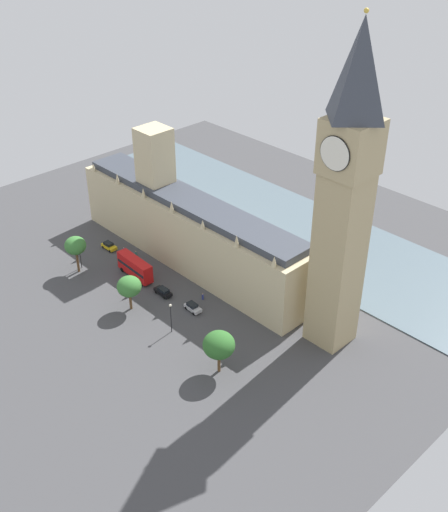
{
  "coord_description": "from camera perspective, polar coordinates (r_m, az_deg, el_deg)",
  "views": [
    {
      "loc": [
        79.15,
        95.38,
        79.7
      ],
      "look_at": [
        1.0,
        14.04,
        8.96
      ],
      "focal_mm": 43.95,
      "sensor_mm": 36.0,
      "label": 1
    }
  ],
  "objects": [
    {
      "name": "plane_tree_leading",
      "position": [
        144.69,
        -13.38,
        0.91
      ],
      "size": [
        4.87,
        4.87,
        9.01
      ],
      "color": "brown",
      "rests_on": "ground"
    },
    {
      "name": "car_silver_by_river_gate",
      "position": [
        131.83,
        -2.86,
        -4.67
      ],
      "size": [
        2.05,
        4.1,
        1.74
      ],
      "rotation": [
        0.0,
        0.0,
        -0.05
      ],
      "color": "#B7B7BC",
      "rests_on": "ground"
    },
    {
      "name": "pedestrian_kerbside",
      "position": [
        135.12,
        -1.95,
        -3.72
      ],
      "size": [
        0.63,
        0.56,
        1.49
      ],
      "rotation": [
        0.0,
        0.0,
        2.05
      ],
      "color": "navy",
      "rests_on": "ground"
    },
    {
      "name": "plane_tree_corner",
      "position": [
        130.92,
        -8.63,
        -2.76
      ],
      "size": [
        5.12,
        5.12,
        7.88
      ],
      "color": "brown",
      "rests_on": "ground"
    },
    {
      "name": "parliament_building",
      "position": [
        144.73,
        -3.33,
        2.67
      ],
      "size": [
        11.77,
        67.11,
        29.61
      ],
      "color": "#CCBA8E",
      "rests_on": "ground"
    },
    {
      "name": "plane_tree_under_trees",
      "position": [
        113.85,
        -0.47,
        -8.11
      ],
      "size": [
        5.92,
        5.92,
        8.76
      ],
      "color": "brown",
      "rests_on": "ground"
    },
    {
      "name": "street_lamp_slot_11",
      "position": [
        147.38,
        -13.0,
        0.27
      ],
      "size": [
        0.56,
        0.56,
        5.63
      ],
      "color": "black",
      "rests_on": "ground"
    },
    {
      "name": "street_lamp_slot_10",
      "position": [
        124.25,
        -4.88,
        -5.18
      ],
      "size": [
        0.56,
        0.56,
        6.79
      ],
      "color": "black",
      "rests_on": "ground"
    },
    {
      "name": "river_thames",
      "position": [
        165.86,
        4.56,
        3.31
      ],
      "size": [
        31.87,
        123.4,
        0.25
      ],
      "primitive_type": "cube",
      "color": "slate",
      "rests_on": "ground"
    },
    {
      "name": "pedestrian_opposite_hall",
      "position": [
        152.65,
        -9.1,
        0.5
      ],
      "size": [
        0.58,
        0.66,
        1.64
      ],
      "rotation": [
        0.0,
        0.0,
        2.8
      ],
      "color": "navy",
      "rests_on": "ground"
    },
    {
      "name": "ground_plane",
      "position": [
        147.36,
        -3.5,
        -0.72
      ],
      "size": [
        137.11,
        137.11,
        0.0
      ],
      "primitive_type": "plane",
      "color": "#424244"
    },
    {
      "name": "pedestrian_near_tower",
      "position": [
        150.77,
        -8.01,
        0.16
      ],
      "size": [
        0.61,
        0.51,
        1.65
      ],
      "rotation": [
        0.0,
        0.0,
        1.68
      ],
      "color": "#336B60",
      "rests_on": "ground"
    },
    {
      "name": "double_decker_bus_trailing",
      "position": [
        142.6,
        -8.11,
        -0.98
      ],
      "size": [
        2.99,
        10.59,
        4.75
      ],
      "rotation": [
        0.0,
        0.0,
        -0.04
      ],
      "color": "red",
      "rests_on": "ground"
    },
    {
      "name": "clock_tower",
      "position": [
        109.79,
        11.01,
        5.76
      ],
      "size": [
        8.53,
        8.53,
        61.92
      ],
      "color": "tan",
      "rests_on": "ground"
    },
    {
      "name": "car_yellow_cab_far_end",
      "position": [
        154.89,
        -10.43,
        0.92
      ],
      "size": [
        2.07,
        4.23,
        1.74
      ],
      "rotation": [
        0.0,
        0.0,
        0.04
      ],
      "color": "gold",
      "rests_on": "ground"
    },
    {
      "name": "car_black_midblock",
      "position": [
        136.91,
        -5.56,
        -3.23
      ],
      "size": [
        1.9,
        4.48,
        1.74
      ],
      "rotation": [
        0.0,
        0.0,
        3.13
      ],
      "color": "black",
      "rests_on": "ground"
    }
  ]
}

